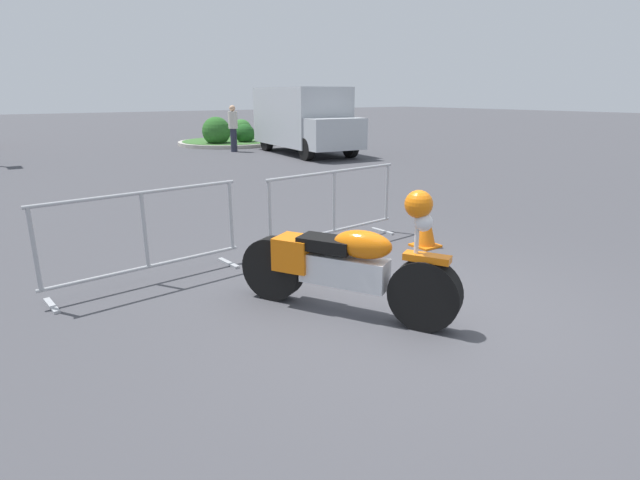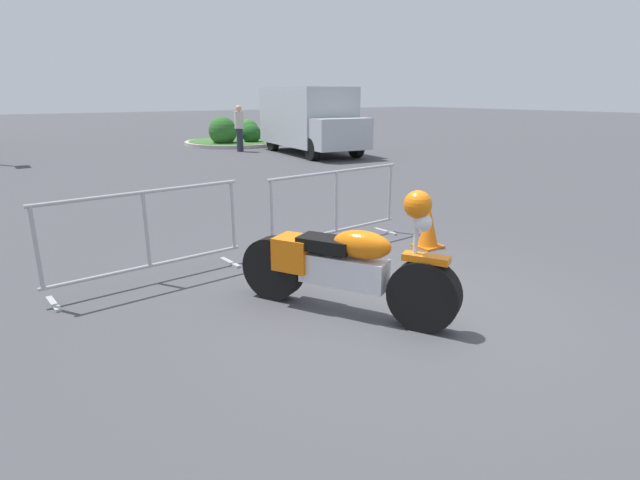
% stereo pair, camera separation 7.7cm
% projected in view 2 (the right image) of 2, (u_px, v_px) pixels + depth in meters
% --- Properties ---
extents(ground_plane, '(120.00, 120.00, 0.00)m').
position_uv_depth(ground_plane, '(406.00, 311.00, 4.99)').
color(ground_plane, '#424247').
extents(motorcycle, '(1.23, 2.09, 1.29)m').
position_uv_depth(motorcycle, '(343.00, 265.00, 4.83)').
color(motorcycle, black).
rests_on(motorcycle, ground).
extents(crowd_barrier_near, '(2.29, 0.61, 1.07)m').
position_uv_depth(crowd_barrier_near, '(147.00, 236.00, 5.59)').
color(crowd_barrier_near, '#9EA0A5').
rests_on(crowd_barrier_near, ground).
extents(crowd_barrier_far, '(2.29, 0.61, 1.07)m').
position_uv_depth(crowd_barrier_far, '(336.00, 207.00, 7.03)').
color(crowd_barrier_far, '#9EA0A5').
rests_on(crowd_barrier_far, ground).
extents(delivery_van, '(2.53, 5.20, 2.31)m').
position_uv_depth(delivery_van, '(309.00, 118.00, 17.85)').
color(delivery_van, '#B2B7BC').
rests_on(delivery_van, ground).
extents(pedestrian, '(0.48, 0.48, 1.69)m').
position_uv_depth(pedestrian, '(239.00, 127.00, 18.51)').
color(pedestrian, '#262838').
rests_on(pedestrian, ground).
extents(planter_island, '(4.26, 4.26, 1.20)m').
position_uv_depth(planter_island, '(236.00, 137.00, 21.28)').
color(planter_island, '#ADA89E').
rests_on(planter_island, ground).
extents(traffic_cone, '(0.34, 0.34, 0.59)m').
position_uv_depth(traffic_cone, '(429.00, 227.00, 6.99)').
color(traffic_cone, orange).
rests_on(traffic_cone, ground).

